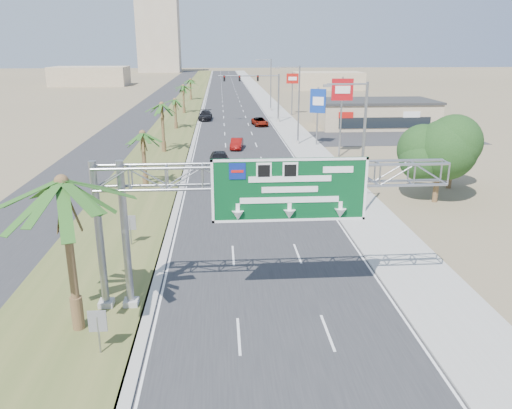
{
  "coord_description": "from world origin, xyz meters",
  "views": [
    {
      "loc": [
        -2.62,
        -12.36,
        12.3
      ],
      "look_at": [
        -0.8,
        13.09,
        4.2
      ],
      "focal_mm": 35.0,
      "sensor_mm": 36.0,
      "label": 1
    }
  ],
  "objects_px": {
    "car_far": "(205,116)",
    "pole_sign_blue": "(318,103)",
    "pole_sign_red_near": "(342,94)",
    "signal_mast": "(267,93)",
    "sign_gantry": "(255,187)",
    "palm_near": "(62,183)",
    "pole_sign_red_far": "(292,82)",
    "store_building": "(375,114)",
    "car_mid_lane": "(237,144)",
    "car_right_lane": "(260,122)",
    "car_left_lane": "(219,160)"
  },
  "relations": [
    {
      "from": "car_far",
      "to": "pole_sign_blue",
      "type": "bearing_deg",
      "value": -56.06
    },
    {
      "from": "pole_sign_red_near",
      "to": "signal_mast",
      "type": "bearing_deg",
      "value": 102.04
    },
    {
      "from": "car_far",
      "to": "pole_sign_blue",
      "type": "relative_size",
      "value": 0.73
    },
    {
      "from": "car_far",
      "to": "sign_gantry",
      "type": "bearing_deg",
      "value": -84.0
    },
    {
      "from": "palm_near",
      "to": "pole_sign_red_far",
      "type": "distance_m",
      "value": 76.21
    },
    {
      "from": "store_building",
      "to": "car_mid_lane",
      "type": "height_order",
      "value": "store_building"
    },
    {
      "from": "car_right_lane",
      "to": "car_mid_lane",
      "type": "bearing_deg",
      "value": -110.8
    },
    {
      "from": "sign_gantry",
      "to": "store_building",
      "type": "relative_size",
      "value": 0.93
    },
    {
      "from": "sign_gantry",
      "to": "car_left_lane",
      "type": "bearing_deg",
      "value": 93.38
    },
    {
      "from": "car_far",
      "to": "pole_sign_red_far",
      "type": "bearing_deg",
      "value": 22.31
    },
    {
      "from": "store_building",
      "to": "pole_sign_blue",
      "type": "bearing_deg",
      "value": -129.47
    },
    {
      "from": "palm_near",
      "to": "car_left_lane",
      "type": "height_order",
      "value": "palm_near"
    },
    {
      "from": "car_right_lane",
      "to": "palm_near",
      "type": "bearing_deg",
      "value": -109.83
    },
    {
      "from": "car_right_lane",
      "to": "signal_mast",
      "type": "bearing_deg",
      "value": 60.58
    },
    {
      "from": "store_building",
      "to": "car_far",
      "type": "height_order",
      "value": "store_building"
    },
    {
      "from": "store_building",
      "to": "car_mid_lane",
      "type": "xyz_separation_m",
      "value": [
        -22.62,
        -16.47,
        -1.34
      ]
    },
    {
      "from": "car_mid_lane",
      "to": "pole_sign_red_far",
      "type": "distance_m",
      "value": 34.42
    },
    {
      "from": "signal_mast",
      "to": "pole_sign_red_far",
      "type": "height_order",
      "value": "signal_mast"
    },
    {
      "from": "signal_mast",
      "to": "car_far",
      "type": "relative_size",
      "value": 1.9
    },
    {
      "from": "palm_near",
      "to": "pole_sign_blue",
      "type": "relative_size",
      "value": 1.13
    },
    {
      "from": "car_left_lane",
      "to": "pole_sign_blue",
      "type": "relative_size",
      "value": 0.68
    },
    {
      "from": "car_left_lane",
      "to": "car_mid_lane",
      "type": "distance_m",
      "value": 10.27
    },
    {
      "from": "sign_gantry",
      "to": "palm_near",
      "type": "xyz_separation_m",
      "value": [
        -8.14,
        -1.93,
        0.87
      ]
    },
    {
      "from": "signal_mast",
      "to": "store_building",
      "type": "distance_m",
      "value": 18.08
    },
    {
      "from": "store_building",
      "to": "car_left_lane",
      "type": "xyz_separation_m",
      "value": [
        -24.81,
        -26.5,
        -1.14
      ]
    },
    {
      "from": "car_mid_lane",
      "to": "car_right_lane",
      "type": "distance_m",
      "value": 19.44
    },
    {
      "from": "car_left_lane",
      "to": "car_right_lane",
      "type": "distance_m",
      "value": 29.71
    },
    {
      "from": "car_mid_lane",
      "to": "car_far",
      "type": "distance_m",
      "value": 26.58
    },
    {
      "from": "car_far",
      "to": "pole_sign_red_near",
      "type": "distance_m",
      "value": 36.24
    },
    {
      "from": "sign_gantry",
      "to": "pole_sign_red_near",
      "type": "relative_size",
      "value": 1.84
    },
    {
      "from": "signal_mast",
      "to": "sign_gantry",
      "type": "bearing_deg",
      "value": -95.74
    },
    {
      "from": "car_mid_lane",
      "to": "pole_sign_red_far",
      "type": "height_order",
      "value": "pole_sign_red_far"
    },
    {
      "from": "pole_sign_blue",
      "to": "pole_sign_red_near",
      "type": "bearing_deg",
      "value": -79.75
    },
    {
      "from": "pole_sign_red_far",
      "to": "signal_mast",
      "type": "bearing_deg",
      "value": -120.72
    },
    {
      "from": "car_right_lane",
      "to": "car_far",
      "type": "distance_m",
      "value": 11.54
    },
    {
      "from": "store_building",
      "to": "car_mid_lane",
      "type": "bearing_deg",
      "value": -143.95
    },
    {
      "from": "palm_near",
      "to": "pole_sign_red_far",
      "type": "relative_size",
      "value": 1.08
    },
    {
      "from": "signal_mast",
      "to": "car_mid_lane",
      "type": "height_order",
      "value": "signal_mast"
    },
    {
      "from": "car_mid_lane",
      "to": "pole_sign_red_near",
      "type": "relative_size",
      "value": 0.44
    },
    {
      "from": "car_left_lane",
      "to": "pole_sign_red_far",
      "type": "bearing_deg",
      "value": 70.7
    },
    {
      "from": "palm_near",
      "to": "car_right_lane",
      "type": "xyz_separation_m",
      "value": [
        12.98,
        60.46,
        -6.29
      ]
    },
    {
      "from": "car_left_lane",
      "to": "store_building",
      "type": "bearing_deg",
      "value": 45.59
    },
    {
      "from": "store_building",
      "to": "pole_sign_red_near",
      "type": "bearing_deg",
      "value": -116.28
    },
    {
      "from": "sign_gantry",
      "to": "signal_mast",
      "type": "relative_size",
      "value": 1.63
    },
    {
      "from": "signal_mast",
      "to": "car_right_lane",
      "type": "bearing_deg",
      "value": -111.7
    },
    {
      "from": "sign_gantry",
      "to": "palm_near",
      "type": "distance_m",
      "value": 8.41
    },
    {
      "from": "sign_gantry",
      "to": "pole_sign_red_far",
      "type": "xyz_separation_m",
      "value": [
        11.91,
        71.6,
        0.04
      ]
    },
    {
      "from": "sign_gantry",
      "to": "pole_sign_red_far",
      "type": "relative_size",
      "value": 2.16
    },
    {
      "from": "car_right_lane",
      "to": "pole_sign_blue",
      "type": "relative_size",
      "value": 0.62
    },
    {
      "from": "signal_mast",
      "to": "store_building",
      "type": "height_order",
      "value": "signal_mast"
    }
  ]
}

